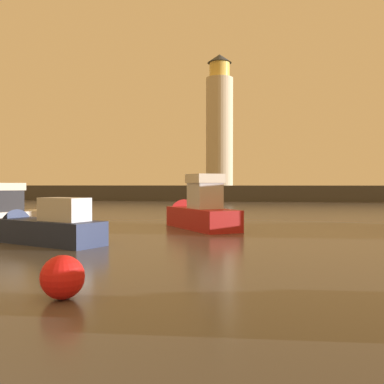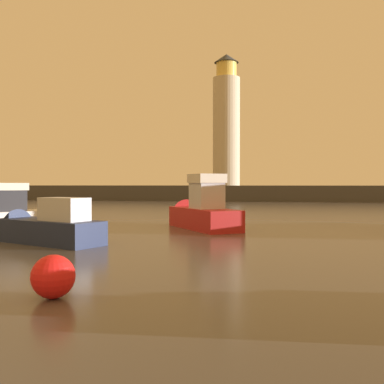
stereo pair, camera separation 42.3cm
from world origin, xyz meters
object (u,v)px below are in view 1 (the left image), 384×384
object	(u,v)px
motorboat_2	(196,212)
lighthouse	(219,124)
motorboat_0	(28,216)
motorboat_4	(38,227)
mooring_buoy	(63,277)

from	to	relation	value
motorboat_2	lighthouse	bearing A→B (deg)	94.08
motorboat_0	motorboat_4	xyz separation A→B (m)	(3.24, -4.83, -0.13)
lighthouse	mooring_buoy	distance (m)	57.79
motorboat_4	motorboat_2	bearing A→B (deg)	53.82
lighthouse	motorboat_2	xyz separation A→B (m)	(2.91, -40.77, -10.63)
motorboat_0	motorboat_4	distance (m)	5.82
lighthouse	motorboat_2	size ratio (longest dim) A/B	2.85
motorboat_4	motorboat_0	bearing A→B (deg)	123.87
motorboat_0	mooring_buoy	bearing A→B (deg)	-57.49
motorboat_4	mooring_buoy	size ratio (longest dim) A/B	6.72
motorboat_2	mooring_buoy	distance (m)	15.90
lighthouse	motorboat_0	xyz separation A→B (m)	(-5.84, -43.46, -10.75)
motorboat_0	mooring_buoy	size ratio (longest dim) A/B	6.15
mooring_buoy	motorboat_4	bearing A→B (deg)	121.71
lighthouse	motorboat_0	distance (m)	45.15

